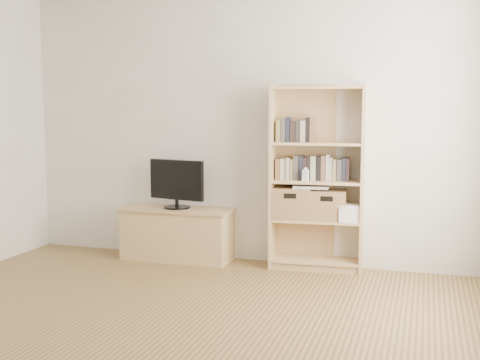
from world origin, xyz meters
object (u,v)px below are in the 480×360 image
at_px(basket_left, 292,203).
at_px(tv_stand, 177,235).
at_px(baby_monitor, 305,176).
at_px(basket_right, 328,205).
at_px(bookshelf, 317,178).
at_px(television, 177,184).
at_px(laptop, 312,187).

bearing_deg(basket_left, tv_stand, 175.82).
distance_m(baby_monitor, basket_right, 0.35).
xyz_separation_m(bookshelf, television, (-1.36, -0.05, -0.10)).
bearing_deg(baby_monitor, bookshelf, 58.87).
bearing_deg(television, bookshelf, 13.93).
bearing_deg(bookshelf, television, 177.54).
bearing_deg(tv_stand, baby_monitor, -2.47).
height_order(baby_monitor, basket_left, baby_monitor).
bearing_deg(tv_stand, bookshelf, 1.91).
height_order(tv_stand, laptop, laptop).
bearing_deg(laptop, television, 177.30).
xyz_separation_m(basket_left, laptop, (0.18, 0.01, 0.16)).
distance_m(tv_stand, baby_monitor, 1.43).
bearing_deg(baby_monitor, laptop, 73.52).
bearing_deg(basket_left, bookshelf, 0.20).
distance_m(baby_monitor, basket_left, 0.31).
relative_size(baby_monitor, basket_left, 0.30).
bearing_deg(basket_left, baby_monitor, -35.15).
bearing_deg(basket_right, baby_monitor, -155.85).
relative_size(tv_stand, baby_monitor, 10.26).
height_order(television, baby_monitor, television).
height_order(tv_stand, baby_monitor, baby_monitor).
bearing_deg(television, laptop, 13.33).
xyz_separation_m(tv_stand, basket_right, (1.47, 0.05, 0.36)).
bearing_deg(bookshelf, laptop, -165.53).
bearing_deg(baby_monitor, basket_left, 159.71).
relative_size(bookshelf, laptop, 5.33).
bearing_deg(baby_monitor, basket_right, 38.21).
height_order(basket_left, basket_right, basket_left).
relative_size(baby_monitor, basket_right, 0.31).
distance_m(television, basket_left, 1.15).
height_order(television, basket_right, television).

